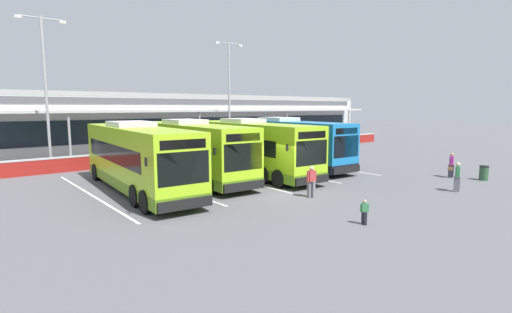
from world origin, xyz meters
name	(u,v)px	position (x,y,z in m)	size (l,w,h in m)	color
ground_plane	(285,192)	(0.00, 0.00, 0.00)	(200.00, 200.00, 0.00)	#56565B
terminal_building	(113,122)	(0.00, 26.91, 3.01)	(70.00, 13.00, 6.00)	silver
red_barrier_wall	(166,155)	(0.00, 14.50, 0.56)	(60.00, 0.40, 1.10)	maroon
coach_bus_leftmost	(138,159)	(-6.06, 5.31, 1.79)	(3.62, 12.30, 3.78)	#9ED11E
coach_bus_left_centre	(192,151)	(-1.97, 6.61, 1.79)	(3.62, 12.30, 3.78)	#9ED11E
coach_bus_centre	(250,148)	(1.98, 5.56, 1.79)	(3.62, 12.30, 3.78)	#9ED11E
coach_bus_right_centre	(286,143)	(6.25, 6.48, 1.79)	(3.62, 12.30, 3.78)	#1972B7
bay_stripe_far_west	(91,195)	(-8.40, 6.00, 0.00)	(0.14, 13.00, 0.01)	silver
bay_stripe_west	(165,184)	(-4.20, 6.00, 0.00)	(0.14, 13.00, 0.01)	silver
bay_stripe_mid_west	(223,176)	(0.00, 6.00, 0.00)	(0.14, 13.00, 0.01)	silver
bay_stripe_centre	(270,170)	(4.20, 6.00, 0.00)	(0.14, 13.00, 0.01)	silver
bay_stripe_mid_east	(309,164)	(8.40, 6.00, 0.00)	(0.14, 13.00, 0.01)	silver
pedestrian_with_handbag	(451,165)	(11.25, -3.80, 0.86)	(0.65, 0.36, 1.62)	#33333D
pedestrian_in_dark_coat	(457,176)	(7.21, -5.88, 0.87)	(0.53, 0.32, 1.62)	slate
pedestrian_child	(364,211)	(-1.62, -6.14, 0.54)	(0.28, 0.27, 1.00)	black
pedestrian_near_bin	(311,181)	(0.11, -1.78, 0.87)	(0.54, 0.35, 1.62)	slate
lamp_post_west	(45,83)	(-8.18, 16.70, 6.29)	(3.24, 0.28, 11.00)	#9E9EA3
lamp_post_centre	(229,90)	(8.34, 17.00, 6.29)	(3.24, 0.28, 11.00)	#9E9EA3
litter_bin	(484,173)	(11.93, -5.52, 0.47)	(0.54, 0.54, 0.93)	#2D5133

